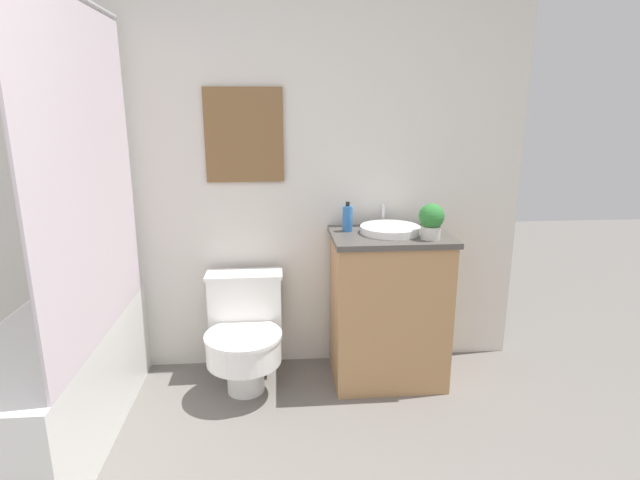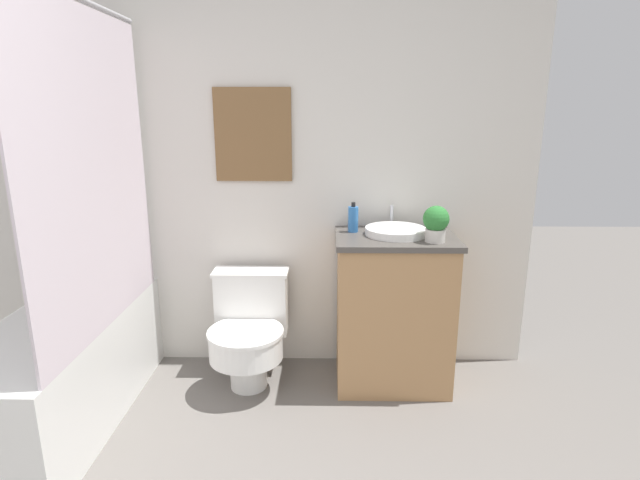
{
  "view_description": "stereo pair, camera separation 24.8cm",
  "coord_description": "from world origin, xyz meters",
  "px_view_note": "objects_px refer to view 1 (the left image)",
  "views": [
    {
      "loc": [
        0.2,
        -0.57,
        1.52
      ],
      "look_at": [
        0.41,
        1.82,
        0.89
      ],
      "focal_mm": 28.0,
      "sensor_mm": 36.0,
      "label": 1
    },
    {
      "loc": [
        0.45,
        -0.58,
        1.52
      ],
      "look_at": [
        0.41,
        1.82,
        0.89
      ],
      "focal_mm": 28.0,
      "sensor_mm": 36.0,
      "label": 2
    }
  ],
  "objects_px": {
    "soap_bottle": "(348,218)",
    "potted_plant": "(431,220)",
    "sink": "(390,229)",
    "toilet": "(245,331)"
  },
  "relations": [
    {
      "from": "sink",
      "to": "soap_bottle",
      "type": "bearing_deg",
      "value": 163.89
    },
    {
      "from": "toilet",
      "to": "soap_bottle",
      "type": "xyz_separation_m",
      "value": [
        0.58,
        0.1,
        0.61
      ]
    },
    {
      "from": "soap_bottle",
      "to": "potted_plant",
      "type": "distance_m",
      "value": 0.46
    },
    {
      "from": "soap_bottle",
      "to": "potted_plant",
      "type": "relative_size",
      "value": 0.89
    },
    {
      "from": "toilet",
      "to": "soap_bottle",
      "type": "distance_m",
      "value": 0.85
    },
    {
      "from": "soap_bottle",
      "to": "potted_plant",
      "type": "xyz_separation_m",
      "value": [
        0.41,
        -0.21,
        0.03
      ]
    },
    {
      "from": "soap_bottle",
      "to": "potted_plant",
      "type": "height_order",
      "value": "potted_plant"
    },
    {
      "from": "toilet",
      "to": "potted_plant",
      "type": "xyz_separation_m",
      "value": [
        0.99,
        -0.1,
        0.64
      ]
    },
    {
      "from": "sink",
      "to": "soap_bottle",
      "type": "xyz_separation_m",
      "value": [
        -0.23,
        0.07,
        0.05
      ]
    },
    {
      "from": "sink",
      "to": "potted_plant",
      "type": "xyz_separation_m",
      "value": [
        0.18,
        -0.14,
        0.08
      ]
    }
  ]
}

